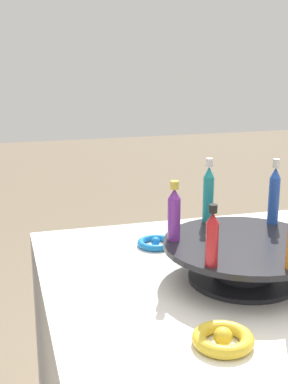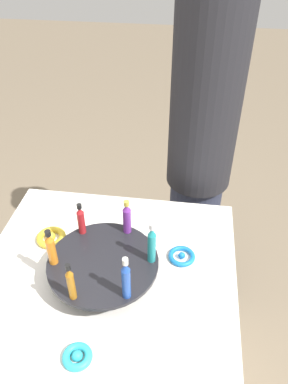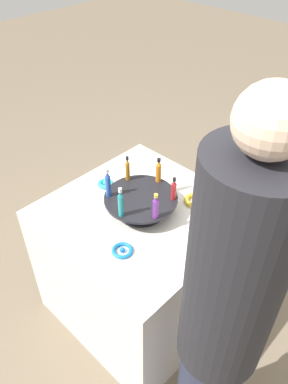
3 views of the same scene
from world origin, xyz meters
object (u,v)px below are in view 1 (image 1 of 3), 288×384
bottle_teal (208,193)px  bottle_red (212,238)px  display_stand (244,256)px  bottle_blue (274,194)px  bottle_purple (174,213)px  ribbon_bow_gold (223,339)px  ribbon_bow_blue (156,243)px

bottle_teal → bottle_red: (-0.24, 0.09, -0.01)m
display_stand → bottle_blue: bottle_blue is taller
bottle_blue → bottle_red: (-0.19, 0.23, -0.01)m
bottle_blue → bottle_teal: 0.15m
bottle_blue → bottle_teal: bearing=69.6°
display_stand → bottle_red: (-0.09, 0.11, 0.09)m
bottle_blue → bottle_purple: (-0.04, 0.25, -0.01)m
bottle_purple → bottle_teal: bearing=-50.4°
bottle_purple → bottle_red: bottle_purple is taller
ribbon_bow_gold → bottle_red: bearing=-12.9°
display_stand → bottle_teal: (0.15, 0.02, 0.10)m
display_stand → ribbon_bow_gold: display_stand is taller
display_stand → ribbon_bow_blue: display_stand is taller
bottle_red → bottle_teal: bearing=-20.4°
ribbon_bow_gold → bottle_blue: bearing=-38.9°
bottle_blue → ribbon_bow_gold: 0.43m
bottle_blue → bottle_red: size_ratio=1.27×
ribbon_bow_gold → ribbon_bow_blue: size_ratio=1.14×
bottle_teal → ribbon_bow_gold: (-0.37, 0.12, -0.14)m
ribbon_bow_blue → bottle_purple: bearing=175.1°
display_stand → bottle_teal: bottle_teal is taller
ribbon_bow_blue → bottle_red: bearing=-178.5°
display_stand → bottle_teal: bearing=9.6°
bottle_blue → bottle_teal: size_ratio=1.01×
ribbon_bow_gold → ribbon_bow_blue: bearing=-2.6°
bottle_purple → bottle_red: size_ratio=1.08×
ribbon_bow_gold → display_stand: bearing=-32.6°
bottle_blue → bottle_purple: size_ratio=1.18×
display_stand → bottle_blue: bearing=-50.4°
bottle_purple → display_stand: bearing=-110.4°
display_stand → bottle_blue: (0.09, -0.11, 0.10)m
display_stand → bottle_blue: size_ratio=2.26×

